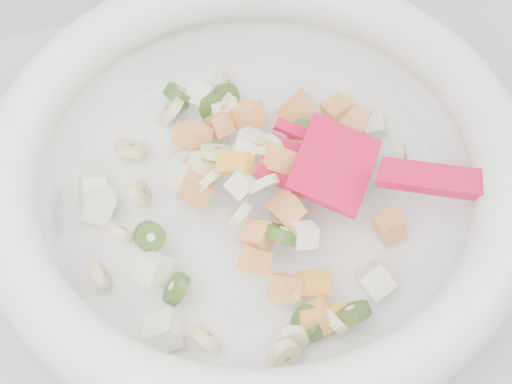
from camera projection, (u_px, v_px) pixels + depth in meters
name	position (u px, v px, depth m)	size (l,w,h in m)	color
mixing_bowl	(257.00, 182.00, 0.59)	(0.47, 0.41, 0.13)	white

